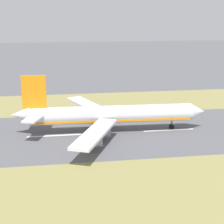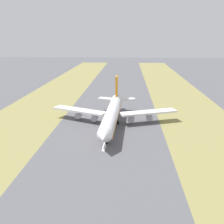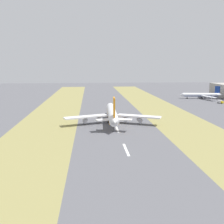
% 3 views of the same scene
% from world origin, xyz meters
% --- Properties ---
extents(ground_plane, '(800.00, 800.00, 0.00)m').
position_xyz_m(ground_plane, '(0.00, 0.00, 0.00)').
color(ground_plane, '#56565B').
extents(grass_median_west, '(40.00, 600.00, 0.01)m').
position_xyz_m(grass_median_west, '(-45.00, 0.00, 0.00)').
color(grass_median_west, olive).
rests_on(grass_median_west, ground).
extents(grass_median_east, '(40.00, 600.00, 0.01)m').
position_xyz_m(grass_median_east, '(45.00, 0.00, 0.00)').
color(grass_median_east, olive).
rests_on(grass_median_east, ground).
extents(centreline_dash_near, '(1.20, 18.00, 0.01)m').
position_xyz_m(centreline_dash_near, '(0.00, -54.41, 0.01)').
color(centreline_dash_near, silver).
rests_on(centreline_dash_near, ground).
extents(centreline_dash_mid, '(1.20, 18.00, 0.01)m').
position_xyz_m(centreline_dash_mid, '(0.00, -14.41, 0.01)').
color(centreline_dash_mid, silver).
rests_on(centreline_dash_mid, ground).
extents(centreline_dash_far, '(1.20, 18.00, 0.01)m').
position_xyz_m(centreline_dash_far, '(0.00, 25.59, 0.01)').
color(centreline_dash_far, silver).
rests_on(centreline_dash_far, ground).
extents(airplane_main_jet, '(64.09, 67.16, 20.20)m').
position_xyz_m(airplane_main_jet, '(-1.58, 3.69, 6.02)').
color(airplane_main_jet, white).
rests_on(airplane_main_jet, ground).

